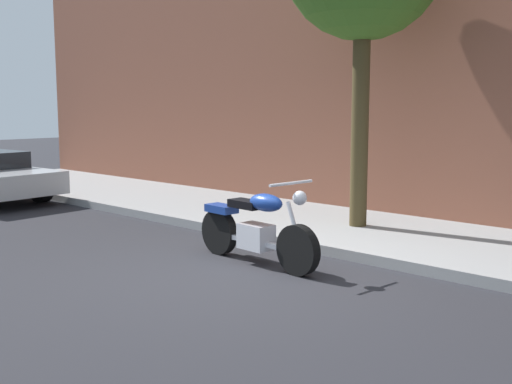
{
  "coord_description": "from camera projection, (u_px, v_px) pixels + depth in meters",
  "views": [
    {
      "loc": [
        5.11,
        -5.16,
        2.01
      ],
      "look_at": [
        -0.26,
        0.56,
        0.92
      ],
      "focal_mm": 44.55,
      "sensor_mm": 36.0,
      "label": 1
    }
  ],
  "objects": [
    {
      "name": "sidewalk",
      "position": [
        376.0,
        234.0,
        9.57
      ],
      "size": [
        23.34,
        2.86,
        0.14
      ],
      "primitive_type": "cube",
      "color": "#959595",
      "rests_on": "ground"
    },
    {
      "name": "motorcycle",
      "position": [
        256.0,
        229.0,
        7.99
      ],
      "size": [
        2.07,
        0.7,
        1.11
      ],
      "color": "black",
      "rests_on": "ground"
    },
    {
      "name": "ground_plane",
      "position": [
        240.0,
        276.0,
        7.47
      ],
      "size": [
        60.0,
        60.0,
        0.0
      ],
      "primitive_type": "plane",
      "color": "#28282D"
    }
  ]
}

